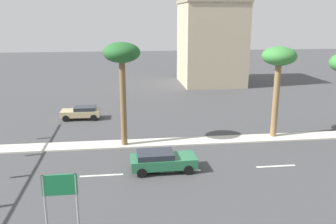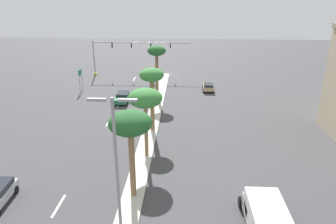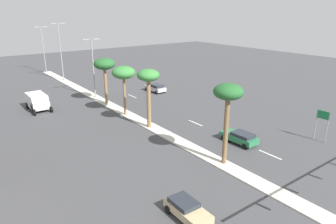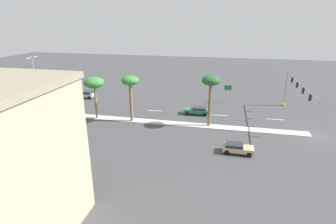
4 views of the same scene
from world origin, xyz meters
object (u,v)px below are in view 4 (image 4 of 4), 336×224
object	(u,v)px
traffic_signal_gantry	(293,89)
box_truck	(2,127)
sedan_tan_outboard	(237,148)
sedan_green_center	(197,110)
palm_tree_front	(59,80)
palm_tree_outboard	(211,83)
palm_tree_near	(130,83)
palm_tree_far	(94,83)
directional_road_sign	(228,90)
street_lamp_far	(35,81)
sedan_silver_near	(85,94)

from	to	relation	value
traffic_signal_gantry	box_truck	world-z (taller)	traffic_signal_gantry
sedan_tan_outboard	sedan_green_center	bearing A→B (deg)	26.26
palm_tree_front	sedan_green_center	size ratio (longest dim) A/B	1.66
palm_tree_outboard	palm_tree_near	size ratio (longest dim) A/B	1.07
palm_tree_outboard	palm_tree_far	bearing A→B (deg)	91.77
directional_road_sign	sedan_green_center	bearing A→B (deg)	147.13
street_lamp_far	sedan_silver_near	world-z (taller)	street_lamp_far
directional_road_sign	palm_tree_far	size ratio (longest dim) A/B	0.52
palm_tree_front	sedan_silver_near	world-z (taller)	palm_tree_front
street_lamp_far	box_truck	world-z (taller)	street_lamp_far
palm_tree_near	street_lamp_far	bearing A→B (deg)	88.78
traffic_signal_gantry	sedan_tan_outboard	xyz separation A→B (m)	(-16.59, 9.44, -4.06)
palm_tree_front	sedan_tan_outboard	distance (m)	31.39
directional_road_sign	palm_tree_far	world-z (taller)	palm_tree_far
traffic_signal_gantry	street_lamp_far	bearing A→B (deg)	100.88
sedan_silver_near	box_truck	distance (m)	20.57
palm_tree_far	sedan_green_center	distance (m)	18.27
palm_tree_outboard	palm_tree_near	distance (m)	12.68
traffic_signal_gantry	sedan_tan_outboard	distance (m)	19.51
traffic_signal_gantry	sedan_silver_near	distance (m)	41.11
sedan_silver_near	palm_tree_far	bearing A→B (deg)	-143.04
palm_tree_far	box_truck	size ratio (longest dim) A/B	1.30
palm_tree_far	palm_tree_front	size ratio (longest dim) A/B	0.96
traffic_signal_gantry	palm_tree_outboard	world-z (taller)	palm_tree_outboard
palm_tree_outboard	sedan_silver_near	bearing A→B (deg)	69.03
palm_tree_far	box_truck	distance (m)	14.70
palm_tree_near	palm_tree_front	xyz separation A→B (m)	(0.27, 12.95, -0.16)
traffic_signal_gantry	sedan_silver_near	bearing A→B (deg)	86.95
traffic_signal_gantry	street_lamp_far	xyz separation A→B (m)	(-8.44, 43.90, 1.19)
palm_tree_near	palm_tree_far	world-z (taller)	palm_tree_near
palm_tree_outboard	street_lamp_far	xyz separation A→B (m)	(-0.19, 30.26, -1.04)
palm_tree_far	sedan_silver_near	xyz separation A→B (m)	(11.01, 8.29, -5.35)
box_truck	palm_tree_outboard	bearing A→B (deg)	-70.95
street_lamp_far	sedan_green_center	world-z (taller)	street_lamp_far
palm_tree_far	palm_tree_outboard	bearing A→B (deg)	-88.23
directional_road_sign	sedan_tan_outboard	size ratio (longest dim) A/B	0.95
palm_tree_outboard	box_truck	distance (m)	31.30
sedan_green_center	box_truck	size ratio (longest dim) A/B	0.81
palm_tree_outboard	street_lamp_far	distance (m)	30.28
street_lamp_far	palm_tree_far	bearing A→B (deg)	-92.01
directional_road_sign	sedan_tan_outboard	world-z (taller)	directional_road_sign
palm_tree_near	sedan_silver_near	size ratio (longest dim) A/B	1.72
directional_road_sign	sedan_tan_outboard	distance (m)	21.59
traffic_signal_gantry	directional_road_sign	xyz separation A→B (m)	(4.86, 10.91, -2.11)
sedan_tan_outboard	traffic_signal_gantry	bearing A→B (deg)	-29.64
palm_tree_far	palm_tree_near	bearing A→B (deg)	-89.78
traffic_signal_gantry	palm_tree_outboard	bearing A→B (deg)	121.18
street_lamp_far	sedan_silver_near	size ratio (longest dim) A/B	2.27
directional_road_sign	palm_tree_front	xyz separation A→B (m)	(-13.40, 28.34, 3.67)
street_lamp_far	sedan_silver_near	distance (m)	12.19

